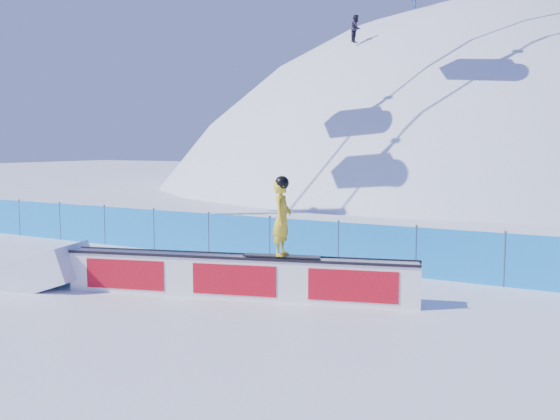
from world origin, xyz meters
The scene contains 7 objects.
ground centered at (0.00, 0.00, 0.00)m, with size 160.00×160.00×0.00m, color white.
snow_hill centered at (0.00, 42.00, -18.00)m, with size 64.00×64.00×64.00m.
safety_fence centered at (0.00, 4.50, 0.60)m, with size 22.05×0.05×1.30m.
rail_box centered at (2.36, 0.81, 0.44)m, with size 7.25×2.57×0.89m.
snow_ramp centered at (-2.08, -0.48, 0.00)m, with size 2.03×1.35×0.76m, color white, non-canonical shape.
snowboarder centered at (3.27, 1.08, 1.69)m, with size 1.58×0.71×1.64m.
distant_skiers centered at (1.77, 30.47, 11.26)m, with size 20.86×8.39×6.71m.
Camera 1 is at (9.28, -9.77, 3.16)m, focal length 40.00 mm.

